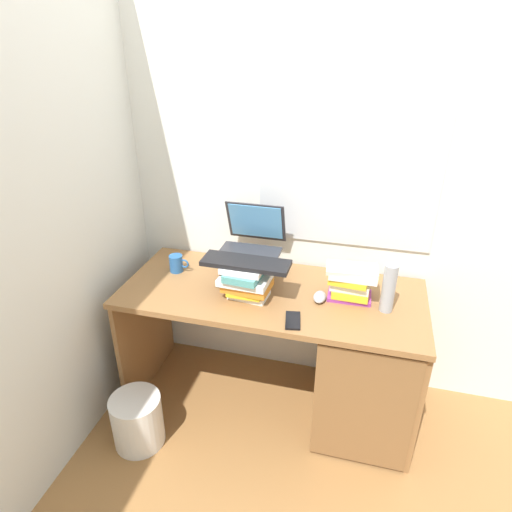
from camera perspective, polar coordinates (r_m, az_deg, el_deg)
The scene contains 14 objects.
ground_plane at distance 2.70m, azimuth 1.76°, elevation -17.87°, with size 6.00×6.00×0.00m, color olive.
wall_back at distance 2.36m, azimuth 4.40°, elevation 12.07°, with size 6.00×0.06×2.60m.
wall_left at distance 2.36m, azimuth -19.65°, elevation 10.64°, with size 0.05×6.00×2.60m, color silver.
desk at distance 2.38m, azimuth 11.08°, elevation -12.81°, with size 1.51×0.65×0.73m.
book_stack_tall at distance 2.31m, azimuth -1.10°, elevation -1.56°, with size 0.25×0.20×0.14m.
book_stack_keyboard_riser at distance 2.15m, azimuth -1.32°, elevation -3.17°, with size 0.25×0.21×0.18m.
book_stack_side at distance 2.19m, azimuth 12.06°, elevation -3.21°, with size 0.25×0.19×0.17m.
laptop at distance 2.31m, azimuth -0.61°, elevation 1.97°, with size 0.31×0.33×0.24m.
keyboard at distance 2.10m, azimuth -1.30°, elevation -0.88°, with size 0.42×0.14×0.02m, color black.
computer_mouse at distance 2.19m, azimuth 8.15°, elevation -5.21°, with size 0.06×0.10×0.04m, color #A5A8AD.
mug at distance 2.44m, azimuth -10.12°, elevation -0.94°, with size 0.11×0.07×0.09m.
water_bottle at distance 2.13m, azimuth 16.61°, elevation -3.96°, with size 0.06×0.06×0.24m, color #999EA5.
cell_phone at distance 2.03m, azimuth 4.73°, elevation -8.22°, with size 0.07×0.14×0.01m, color black.
wastebasket at distance 2.47m, azimuth -14.92°, elevation -19.66°, with size 0.25×0.25×0.28m, color silver.
Camera 1 is at (0.42, -1.87, 1.89)m, focal length 31.27 mm.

